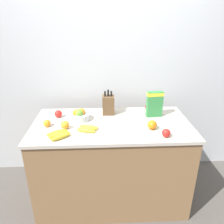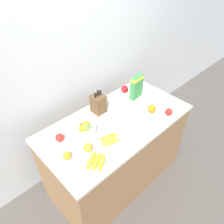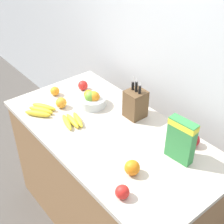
% 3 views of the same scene
% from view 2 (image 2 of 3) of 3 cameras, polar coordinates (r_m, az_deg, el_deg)
% --- Properties ---
extents(ground_plane, '(14.00, 14.00, 0.00)m').
position_cam_2_polar(ground_plane, '(2.87, 0.89, -16.24)').
color(ground_plane, '#514C47').
extents(wall_back, '(9.00, 0.06, 2.60)m').
position_cam_2_polar(wall_back, '(2.34, -9.48, 11.83)').
color(wall_back, silver).
rests_on(wall_back, ground_plane).
extents(counter, '(1.55, 0.79, 0.92)m').
position_cam_2_polar(counter, '(2.50, 1.00, -10.32)').
color(counter, olive).
rests_on(counter, ground_plane).
extents(knife_block, '(0.12, 0.13, 0.30)m').
position_cam_2_polar(knife_block, '(2.22, -3.60, 2.17)').
color(knife_block, brown).
rests_on(knife_block, counter).
extents(cereal_box, '(0.17, 0.08, 0.27)m').
position_cam_2_polar(cereal_box, '(2.42, 6.45, 6.78)').
color(cereal_box, '#338442').
rests_on(cereal_box, counter).
extents(fruit_bowl, '(0.20, 0.20, 0.12)m').
position_cam_2_polar(fruit_bowl, '(2.03, -7.11, -4.35)').
color(fruit_bowl, silver).
rests_on(fruit_bowl, counter).
extents(banana_bunch_left, '(0.23, 0.21, 0.04)m').
position_cam_2_polar(banana_bunch_left, '(1.81, -4.14, -12.73)').
color(banana_bunch_left, yellow).
rests_on(banana_bunch_left, counter).
extents(banana_bunch_right, '(0.21, 0.16, 0.04)m').
position_cam_2_polar(banana_bunch_right, '(1.97, -0.68, -7.18)').
color(banana_bunch_right, yellow).
rests_on(banana_bunch_right, counter).
extents(apple_by_knife_block, '(0.08, 0.08, 0.08)m').
position_cam_2_polar(apple_by_knife_block, '(2.55, 3.32, 6.01)').
color(apple_by_knife_block, '#A31419').
rests_on(apple_by_knife_block, counter).
extents(apple_near_bananas, '(0.07, 0.07, 0.07)m').
position_cam_2_polar(apple_near_bananas, '(2.29, 14.62, 0.04)').
color(apple_near_bananas, red).
rests_on(apple_near_bananas, counter).
extents(apple_leftmost, '(0.08, 0.08, 0.08)m').
position_cam_2_polar(apple_leftmost, '(2.01, -13.51, -6.51)').
color(apple_leftmost, red).
rests_on(apple_leftmost, counter).
extents(orange_by_cereal, '(0.09, 0.09, 0.09)m').
position_cam_2_polar(orange_by_cereal, '(2.29, 10.35, 0.88)').
color(orange_by_cereal, orange).
rests_on(orange_by_cereal, counter).
extents(orange_near_bowl, '(0.07, 0.07, 0.07)m').
position_cam_2_polar(orange_near_bowl, '(1.86, -11.67, -11.13)').
color(orange_near_bowl, orange).
rests_on(orange_near_bowl, counter).
extents(orange_front_right, '(0.08, 0.08, 0.08)m').
position_cam_2_polar(orange_front_right, '(1.89, -6.33, -9.21)').
color(orange_front_right, orange).
rests_on(orange_front_right, counter).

